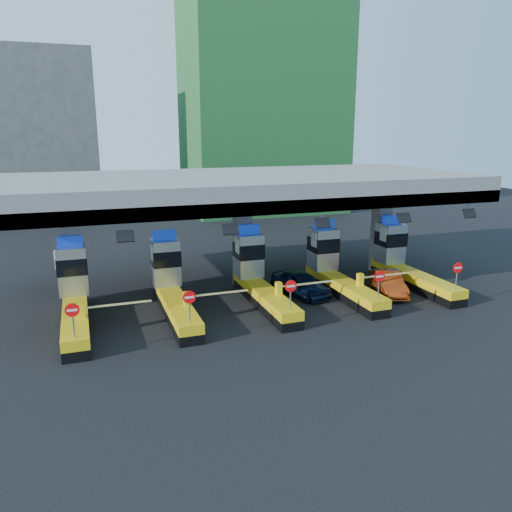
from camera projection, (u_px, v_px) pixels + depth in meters
name	position (u px, v px, depth m)	size (l,w,h in m)	color
ground	(259.00, 300.00, 28.95)	(120.00, 120.00, 0.00)	black
toll_canopy	(243.00, 189.00, 30.08)	(28.00, 12.09, 7.00)	slate
toll_lane_far_left	(74.00, 294.00, 25.64)	(4.43, 8.00, 4.16)	black
toll_lane_left	(171.00, 285.00, 27.25)	(4.43, 8.00, 4.16)	black
toll_lane_center	(257.00, 276.00, 28.87)	(4.43, 8.00, 4.16)	black
toll_lane_right	(334.00, 268.00, 30.49)	(4.43, 8.00, 4.16)	black
toll_lane_far_right	(403.00, 261.00, 32.10)	(4.43, 8.00, 4.16)	black
bg_building_scaffold	(263.00, 92.00, 58.67)	(18.00, 12.00, 28.00)	#1E5926
bg_building_concrete	(30.00, 136.00, 55.15)	(14.00, 10.00, 18.00)	#4C4C49
van	(300.00, 283.00, 29.73)	(1.71, 4.26, 1.45)	black
red_car	(388.00, 283.00, 29.98)	(1.43, 4.10, 1.35)	#8C2D0A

